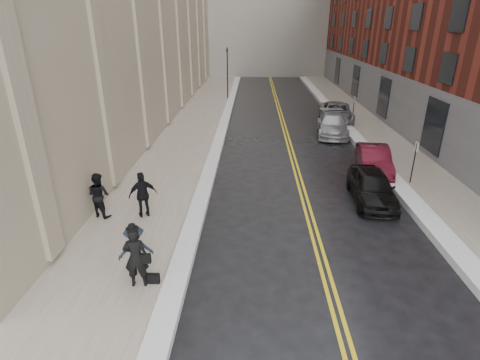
# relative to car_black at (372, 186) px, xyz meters

# --- Properties ---
(ground) EXTENTS (160.00, 160.00, 0.00)m
(ground) POSITION_rel_car_black_xyz_m (-5.43, -6.14, -0.72)
(ground) COLOR black
(ground) RESTS_ON ground
(sidewalk_left) EXTENTS (4.00, 64.00, 0.15)m
(sidewalk_left) POSITION_rel_car_black_xyz_m (-9.93, 9.86, -0.64)
(sidewalk_left) COLOR gray
(sidewalk_left) RESTS_ON ground
(sidewalk_right) EXTENTS (3.00, 64.00, 0.15)m
(sidewalk_right) POSITION_rel_car_black_xyz_m (3.57, 9.86, -0.64)
(sidewalk_right) COLOR gray
(sidewalk_right) RESTS_ON ground
(lane_stripe_a) EXTENTS (0.12, 64.00, 0.01)m
(lane_stripe_a) POSITION_rel_car_black_xyz_m (-3.05, 9.86, -0.71)
(lane_stripe_a) COLOR gold
(lane_stripe_a) RESTS_ON ground
(lane_stripe_b) EXTENTS (0.12, 64.00, 0.01)m
(lane_stripe_b) POSITION_rel_car_black_xyz_m (-2.81, 9.86, -0.71)
(lane_stripe_b) COLOR gold
(lane_stripe_b) RESTS_ON ground
(snow_ridge_left) EXTENTS (0.70, 60.80, 0.26)m
(snow_ridge_left) POSITION_rel_car_black_xyz_m (-7.63, 9.86, -0.59)
(snow_ridge_left) COLOR silver
(snow_ridge_left) RESTS_ON ground
(snow_ridge_right) EXTENTS (0.85, 60.80, 0.30)m
(snow_ridge_right) POSITION_rel_car_black_xyz_m (1.72, 9.86, -0.57)
(snow_ridge_right) COLOR silver
(snow_ridge_right) RESTS_ON ground
(traffic_signal) EXTENTS (0.18, 0.15, 5.20)m
(traffic_signal) POSITION_rel_car_black_xyz_m (-8.03, 23.86, 2.37)
(traffic_signal) COLOR black
(traffic_signal) RESTS_ON ground
(parking_sign_near) EXTENTS (0.06, 0.35, 2.23)m
(parking_sign_near) POSITION_rel_car_black_xyz_m (2.47, 1.86, 0.64)
(parking_sign_near) COLOR black
(parking_sign_near) RESTS_ON ground
(parking_sign_far) EXTENTS (0.06, 0.35, 2.23)m
(parking_sign_far) POSITION_rel_car_black_xyz_m (2.47, 13.86, 0.64)
(parking_sign_far) COLOR black
(parking_sign_far) RESTS_ON ground
(car_black) EXTENTS (1.91, 4.29, 1.43)m
(car_black) POSITION_rel_car_black_xyz_m (0.00, 0.00, 0.00)
(car_black) COLOR black
(car_black) RESTS_ON ground
(car_maroon) EXTENTS (2.06, 4.45, 1.41)m
(car_maroon) POSITION_rel_car_black_xyz_m (1.12, 3.57, -0.01)
(car_maroon) COLOR #480C18
(car_maroon) RESTS_ON ground
(car_silver_near) EXTENTS (2.69, 5.27, 1.46)m
(car_silver_near) POSITION_rel_car_black_xyz_m (0.35, 10.97, 0.01)
(car_silver_near) COLOR #A4A6AC
(car_silver_near) RESTS_ON ground
(car_silver_far) EXTENTS (3.08, 5.65, 1.50)m
(car_silver_far) POSITION_rel_car_black_xyz_m (1.37, 14.82, 0.03)
(car_silver_far) COLOR gray
(car_silver_far) RESTS_ON ground
(pedestrian_main) EXTENTS (0.76, 0.55, 1.94)m
(pedestrian_main) POSITION_rel_car_black_xyz_m (-8.72, -6.38, 0.41)
(pedestrian_main) COLOR black
(pedestrian_main) RESTS_ON sidewalk_left
(pedestrian_a) EXTENTS (1.11, 1.00, 1.87)m
(pedestrian_a) POSITION_rel_car_black_xyz_m (-11.49, -2.09, 0.37)
(pedestrian_a) COLOR black
(pedestrian_a) RESTS_ON sidewalk_left
(pedestrian_b) EXTENTS (1.22, 0.97, 1.66)m
(pedestrian_b) POSITION_rel_car_black_xyz_m (-8.94, -5.75, 0.26)
(pedestrian_b) COLOR #1A232F
(pedestrian_b) RESTS_ON sidewalk_left
(pedestrian_c) EXTENTS (1.21, 0.90, 1.91)m
(pedestrian_c) POSITION_rel_car_black_xyz_m (-9.72, -2.03, 0.39)
(pedestrian_c) COLOR black
(pedestrian_c) RESTS_ON sidewalk_left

